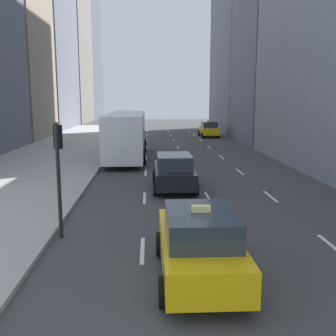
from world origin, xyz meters
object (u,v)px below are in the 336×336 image
at_px(taxi_lead, 209,129).
at_px(city_bus, 126,133).
at_px(taxi_second, 199,243).
at_px(traffic_light_pole, 58,161).
at_px(sedan_black_near, 174,171).

relative_size(taxi_lead, city_bus, 0.38).
height_order(taxi_second, traffic_light_pole, traffic_light_pole).
height_order(sedan_black_near, traffic_light_pole, traffic_light_pole).
distance_m(city_bus, traffic_light_pole, 16.73).
distance_m(taxi_second, traffic_light_pole, 5.24).
bearing_deg(taxi_second, city_bus, 98.10).
relative_size(city_bus, traffic_light_pole, 3.22).
height_order(city_bus, traffic_light_pole, traffic_light_pole).
relative_size(taxi_second, traffic_light_pole, 1.22).
distance_m(sedan_black_near, city_bus, 10.67).
bearing_deg(sedan_black_near, traffic_light_pole, -121.58).
xyz_separation_m(sedan_black_near, traffic_light_pole, (-3.95, -6.43, 1.54)).
height_order(taxi_lead, sedan_black_near, taxi_lead).
height_order(taxi_lead, city_bus, city_bus).
relative_size(sedan_black_near, city_bus, 0.38).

